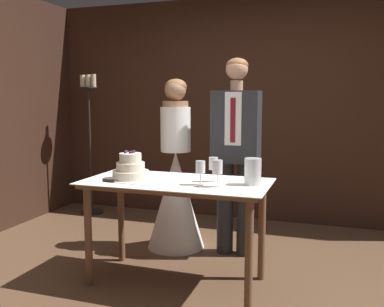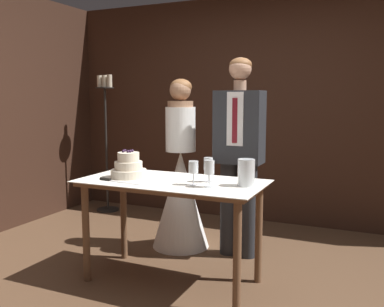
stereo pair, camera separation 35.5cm
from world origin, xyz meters
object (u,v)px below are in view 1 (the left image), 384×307
wine_glass_near (213,165)px  candle_stand (90,141)px  bride (176,187)px  cake_knife (116,182)px  wine_glass_far (217,168)px  cake_table (176,194)px  tiered_cake (131,169)px  wine_glass_middle (200,168)px  hurricane_candle (253,172)px  groom (236,148)px

wine_glass_near → candle_stand: (-1.98, 1.49, -0.03)m
bride → candle_stand: (-1.42, 0.81, 0.32)m
candle_stand → wine_glass_near: bearing=-36.9°
cake_knife → candle_stand: size_ratio=0.23×
wine_glass_far → bride: (-0.64, 0.85, -0.35)m
cake_table → cake_knife: (-0.39, -0.21, 0.11)m
tiered_cake → bride: 0.82m
bride → wine_glass_middle: bearing=-58.7°
cake_table → candle_stand: size_ratio=0.83×
wine_glass_near → bride: size_ratio=0.12×
cake_table → tiered_cake: tiered_cake is taller
wine_glass_far → bride: size_ratio=0.12×
wine_glass_middle → hurricane_candle: size_ratio=0.90×
hurricane_candle → bride: (-0.86, 0.71, -0.31)m
hurricane_candle → bride: bearing=140.6°
cake_knife → wine_glass_far: bearing=14.1°
candle_stand → wine_glass_far: bearing=-38.9°
hurricane_candle → candle_stand: candle_stand is taller
wine_glass_far → cake_table: bearing=163.4°
cake_knife → wine_glass_far: 0.76m
hurricane_candle → bride: 1.15m
wine_glass_near → wine_glass_far: size_ratio=0.96×
cake_table → groom: 0.85m
cake_knife → wine_glass_middle: bearing=18.1°
cake_table → wine_glass_far: wine_glass_far is taller
groom → cake_table: bearing=-111.0°
wine_glass_far → candle_stand: size_ratio=0.11×
tiered_cake → wine_glass_far: (0.72, -0.09, 0.06)m
tiered_cake → candle_stand: (-1.34, 1.57, 0.02)m
cake_knife → wine_glass_far: size_ratio=2.06×
tiered_cake → bride: size_ratio=0.18×
wine_glass_near → candle_stand: candle_stand is taller
tiered_cake → cake_knife: size_ratio=0.71×
cake_table → hurricane_candle: size_ratio=7.26×
wine_glass_near → cake_table: bearing=-165.6°
tiered_cake → wine_glass_far: 0.73m
wine_glass_far → candle_stand: candle_stand is taller
cake_table → bride: bearing=111.0°
bride → groom: groom is taller
cake_knife → wine_glass_near: wine_glass_near is taller
wine_glass_middle → groom: size_ratio=0.10×
wine_glass_far → candle_stand: (-2.06, 1.66, -0.03)m
cake_table → bride: size_ratio=0.88×
tiered_cake → wine_glass_middle: size_ratio=1.60×
bride → groom: size_ratio=0.90×
groom → candle_stand: (-2.00, 0.81, -0.08)m
wine_glass_far → candle_stand: bearing=141.1°
hurricane_candle → groom: bearing=111.9°
groom → candle_stand: size_ratio=1.04×
wine_glass_near → wine_glass_middle: bearing=-110.3°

